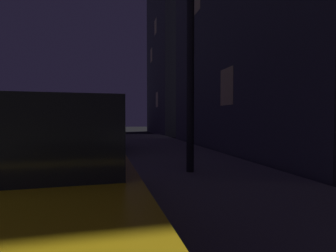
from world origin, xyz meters
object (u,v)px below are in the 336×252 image
object	(u,v)px
car_red	(97,128)
car_blue	(101,125)
car_yellow_cab	(32,179)
car_green	(89,135)

from	to	relation	value
car_red	car_blue	bearing A→B (deg)	90.01
car_red	car_blue	distance (m)	6.28
car_blue	car_yellow_cab	bearing A→B (deg)	-90.00
car_yellow_cab	car_red	world-z (taller)	same
car_green	car_red	bearing A→B (deg)	89.99
car_green	car_blue	bearing A→B (deg)	90.00
car_green	car_blue	world-z (taller)	same
car_yellow_cab	car_green	distance (m)	6.94
car_yellow_cab	car_red	distance (m)	13.60
car_green	car_red	distance (m)	6.66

